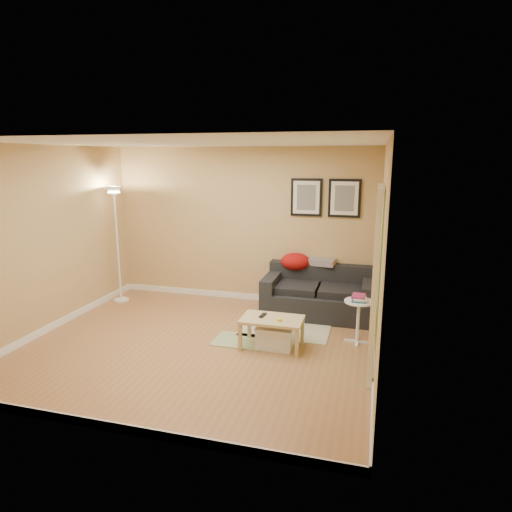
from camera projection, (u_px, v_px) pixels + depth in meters
name	position (u px, v px, depth m)	size (l,w,h in m)	color
floor	(199.00, 344.00, 5.86)	(4.50, 4.50, 0.00)	#A16945
ceiling	(193.00, 143.00, 5.29)	(4.50, 4.50, 0.00)	white
wall_back	(243.00, 225.00, 7.46)	(4.50, 4.50, 0.00)	tan
wall_front	(103.00, 295.00, 3.69)	(4.50, 4.50, 0.00)	tan
wall_left	(47.00, 240.00, 6.15)	(4.00, 4.00, 0.00)	tan
wall_right	(381.00, 259.00, 5.00)	(4.00, 4.00, 0.00)	tan
baseboard_back	(243.00, 296.00, 7.72)	(4.50, 0.02, 0.10)	white
baseboard_front	(115.00, 427.00, 3.98)	(4.50, 0.02, 0.10)	white
baseboard_left	(56.00, 324.00, 6.43)	(0.02, 4.00, 0.10)	white
baseboard_right	(373.00, 361.00, 5.28)	(0.02, 4.00, 0.10)	white
sofa	(319.00, 292.00, 6.87)	(1.70, 0.90, 0.75)	black
red_throw	(296.00, 262.00, 7.16)	(0.48, 0.36, 0.28)	#A3110F
plaid_throw	(322.00, 262.00, 7.10)	(0.42, 0.26, 0.10)	tan
framed_print_left	(306.00, 197.00, 7.05)	(0.50, 0.04, 0.60)	black
framed_print_right	(345.00, 198.00, 6.89)	(0.50, 0.04, 0.60)	black
area_rug	(286.00, 329.00, 6.37)	(1.25, 0.85, 0.01)	#BBB494
green_runner	(240.00, 341.00, 5.96)	(0.70, 0.50, 0.01)	#668C4C
coffee_table	(272.00, 333.00, 5.73)	(0.79, 0.49, 0.40)	tan
remote_control	(263.00, 315.00, 5.77)	(0.05, 0.16, 0.02)	black
tape_roll	(279.00, 320.00, 5.59)	(0.07, 0.07, 0.03)	yellow
storage_bin	(275.00, 337.00, 5.74)	(0.48, 0.35, 0.29)	white
side_table	(358.00, 322.00, 5.85)	(0.38, 0.38, 0.59)	white
book_stack	(359.00, 298.00, 5.79)	(0.18, 0.24, 0.08)	#2B5C82
floor_lamp	(118.00, 248.00, 7.42)	(0.26, 0.26, 1.97)	white
doorway	(375.00, 286.00, 4.93)	(0.12, 1.01, 2.13)	white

